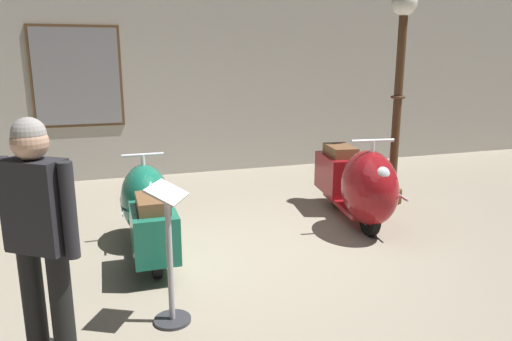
# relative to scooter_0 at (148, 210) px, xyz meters

# --- Properties ---
(ground_plane) EXTENTS (60.00, 60.00, 0.00)m
(ground_plane) POSITION_rel_scooter_0_xyz_m (0.93, -0.65, -0.44)
(ground_plane) COLOR gray
(showroom_back_wall) EXTENTS (18.00, 0.24, 3.60)m
(showroom_back_wall) POSITION_rel_scooter_0_xyz_m (0.92, 3.30, 1.36)
(showroom_back_wall) COLOR #ADA89E
(showroom_back_wall) RESTS_ON ground
(scooter_0) EXTENTS (0.51, 1.58, 0.97)m
(scooter_0) POSITION_rel_scooter_0_xyz_m (0.00, 0.00, 0.00)
(scooter_0) COLOR black
(scooter_0) RESTS_ON ground
(scooter_1) EXTENTS (0.73, 1.82, 1.08)m
(scooter_1) POSITION_rel_scooter_0_xyz_m (2.43, 0.04, 0.05)
(scooter_1) COLOR black
(scooter_1) RESTS_ON ground
(lamppost) EXTENTS (0.32, 0.32, 2.75)m
(lamppost) POSITION_rel_scooter_0_xyz_m (3.31, 0.68, 1.19)
(lamppost) COLOR #472D19
(lamppost) RESTS_ON ground
(visitor_0) EXTENTS (0.46, 0.40, 1.62)m
(visitor_0) POSITION_rel_scooter_0_xyz_m (-0.79, -1.72, 0.50)
(visitor_0) COLOR black
(visitor_0) RESTS_ON ground
(info_stanchion) EXTENTS (0.35, 0.39, 1.07)m
(info_stanchion) POSITION_rel_scooter_0_xyz_m (0.02, -1.44, 0.01)
(info_stanchion) COLOR #333338
(info_stanchion) RESTS_ON ground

